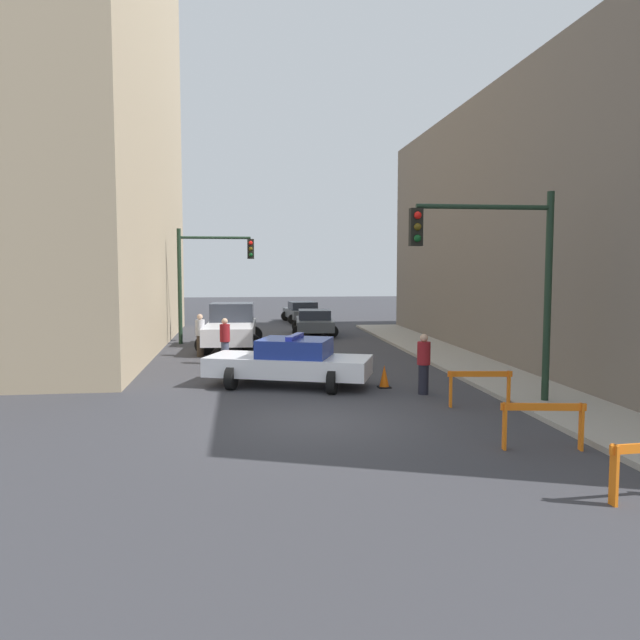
{
  "coord_description": "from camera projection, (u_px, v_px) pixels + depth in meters",
  "views": [
    {
      "loc": [
        -1.7,
        -13.62,
        3.45
      ],
      "look_at": [
        1.0,
        7.38,
        1.67
      ],
      "focal_mm": 35.0,
      "sensor_mm": 36.0,
      "label": 1
    }
  ],
  "objects": [
    {
      "name": "ground_plane",
      "position": [
        318.0,
        422.0,
        13.96
      ],
      "size": [
        120.0,
        120.0,
        0.0
      ],
      "primitive_type": "plane",
      "color": "#38383D"
    },
    {
      "name": "sidewalk_right",
      "position": [
        577.0,
        411.0,
        14.75
      ],
      "size": [
        2.4,
        44.0,
        0.12
      ],
      "color": "#9E998E",
      "rests_on": "ground_plane"
    },
    {
      "name": "traffic_light_near",
      "position": [
        504.0,
        264.0,
        15.27
      ],
      "size": [
        3.64,
        0.35,
        5.2
      ],
      "color": "black",
      "rests_on": "sidewalk_right"
    },
    {
      "name": "traffic_light_far",
      "position": [
        204.0,
        269.0,
        28.15
      ],
      "size": [
        3.44,
        0.35,
        5.2
      ],
      "color": "black",
      "rests_on": "ground_plane"
    },
    {
      "name": "police_car",
      "position": [
        290.0,
        362.0,
        18.11
      ],
      "size": [
        5.05,
        3.32,
        1.52
      ],
      "rotation": [
        0.0,
        0.0,
        1.23
      ],
      "color": "white",
      "rests_on": "ground_plane"
    },
    {
      "name": "white_truck",
      "position": [
        231.0,
        327.0,
        26.7
      ],
      "size": [
        2.81,
        5.49,
        1.9
      ],
      "rotation": [
        0.0,
        0.0,
        -0.05
      ],
      "color": "silver",
      "rests_on": "ground_plane"
    },
    {
      "name": "parked_car_near",
      "position": [
        314.0,
        322.0,
        31.92
      ],
      "size": [
        2.49,
        4.42,
        1.31
      ],
      "rotation": [
        0.0,
        0.0,
        -0.08
      ],
      "color": "#474C51",
      "rests_on": "ground_plane"
    },
    {
      "name": "parked_car_mid",
      "position": [
        302.0,
        312.0,
        39.36
      ],
      "size": [
        2.52,
        4.44,
        1.31
      ],
      "rotation": [
        0.0,
        0.0,
        0.09
      ],
      "color": "#474C51",
      "rests_on": "ground_plane"
    },
    {
      "name": "pedestrian_crossing",
      "position": [
        225.0,
        340.0,
        22.21
      ],
      "size": [
        0.5,
        0.5,
        1.66
      ],
      "rotation": [
        0.0,
        0.0,
        5.35
      ],
      "color": "#474C66",
      "rests_on": "ground_plane"
    },
    {
      "name": "pedestrian_corner",
      "position": [
        200.0,
        335.0,
        24.2
      ],
      "size": [
        0.46,
        0.46,
        1.66
      ],
      "rotation": [
        0.0,
        0.0,
        1.24
      ],
      "color": "#382D23",
      "rests_on": "ground_plane"
    },
    {
      "name": "pedestrian_sidewalk",
      "position": [
        424.0,
        363.0,
        16.97
      ],
      "size": [
        0.49,
        0.49,
        1.66
      ],
      "rotation": [
        0.0,
        0.0,
        2.6
      ],
      "color": "black",
      "rests_on": "ground_plane"
    },
    {
      "name": "barrier_mid",
      "position": [
        543.0,
        418.0,
        11.78
      ],
      "size": [
        1.59,
        0.39,
        0.9
      ],
      "rotation": [
        0.0,
        0.0,
        -0.16
      ],
      "color": "orange",
      "rests_on": "ground_plane"
    },
    {
      "name": "barrier_back",
      "position": [
        480.0,
        382.0,
        15.42
      ],
      "size": [
        1.59,
        0.34,
        0.9
      ],
      "rotation": [
        0.0,
        0.0,
        -0.12
      ],
      "color": "orange",
      "rests_on": "ground_plane"
    },
    {
      "name": "traffic_cone",
      "position": [
        384.0,
        377.0,
        17.94
      ],
      "size": [
        0.36,
        0.36,
        0.66
      ],
      "color": "black",
      "rests_on": "ground_plane"
    }
  ]
}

